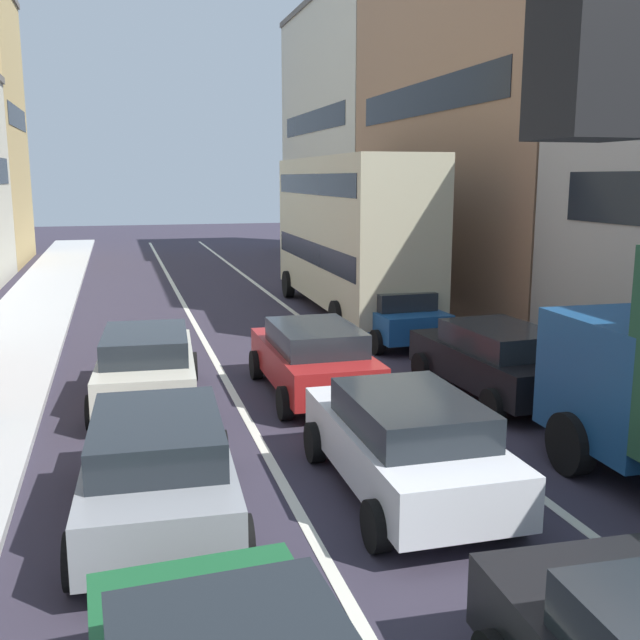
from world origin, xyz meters
TOP-DOWN VIEW (x-y plane):
  - sidewalk_left at (-6.70, 20.00)m, footprint 2.60×64.00m
  - lane_stripe_left at (-1.70, 20.00)m, footprint 0.16×60.00m
  - lane_stripe_right at (1.70, 20.00)m, footprint 0.16×60.00m
  - building_row_right at (9.90, 24.58)m, footprint 7.20×43.90m
  - sedan_centre_lane_second at (-0.11, 7.10)m, footprint 2.09×4.31m
  - wagon_left_lane_second at (-3.51, 7.16)m, footprint 2.22×4.38m
  - hatchback_centre_lane_third at (-0.10, 12.15)m, footprint 2.06×4.30m
  - sedan_left_lane_third at (-3.43, 12.46)m, footprint 2.29×4.41m
  - sedan_right_lane_behind_truck at (3.47, 11.04)m, footprint 2.24×4.39m
  - wagon_right_lane_far at (3.23, 16.56)m, footprint 2.22×4.38m
  - bus_mid_queue_primary at (3.39, 20.73)m, footprint 2.99×10.56m

SIDE VIEW (x-z plane):
  - lane_stripe_left at x=-1.70m, z-range 0.00..0.01m
  - lane_stripe_right at x=1.70m, z-range 0.00..0.01m
  - sidewalk_left at x=-6.70m, z-range 0.00..0.14m
  - sedan_centre_lane_second at x=-0.11m, z-range 0.05..1.54m
  - wagon_left_lane_second at x=-3.51m, z-range 0.05..1.54m
  - hatchback_centre_lane_third at x=-0.10m, z-range 0.05..1.54m
  - sedan_left_lane_third at x=-3.43m, z-range 0.05..1.54m
  - sedan_right_lane_behind_truck at x=3.47m, z-range 0.05..1.54m
  - wagon_right_lane_far at x=3.23m, z-range 0.05..1.54m
  - bus_mid_queue_primary at x=3.39m, z-range 0.30..5.36m
  - building_row_right at x=9.90m, z-range -0.76..12.88m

